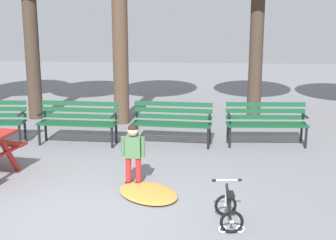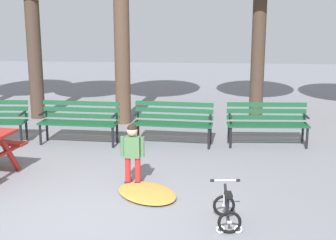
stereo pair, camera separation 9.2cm
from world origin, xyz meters
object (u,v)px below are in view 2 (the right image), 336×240
park_bench_left (80,119)px  park_bench_far_right (267,120)px  kids_bicycle (227,210)px  park_bench_right (173,120)px  child_standing (133,150)px

park_bench_left → park_bench_far_right: bearing=2.7°
park_bench_far_right → kids_bicycle: (-0.92, -3.79, -0.31)m
park_bench_right → kids_bicycle: park_bench_right is taller
park_bench_left → kids_bicycle: park_bench_left is taller
park_bench_right → child_standing: (-0.45, -2.37, 0.06)m
park_bench_right → park_bench_far_right: (1.89, 0.10, 0.00)m
park_bench_far_right → child_standing: bearing=-133.5°
park_bench_right → park_bench_far_right: bearing=3.0°
park_bench_left → kids_bicycle: 4.62m
park_bench_right → kids_bicycle: 3.83m
park_bench_far_right → kids_bicycle: 3.91m
park_bench_left → child_standing: 2.71m
park_bench_far_right → child_standing: size_ratio=1.64×
park_bench_far_right → park_bench_right: bearing=-177.0°
child_standing → kids_bicycle: 1.98m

